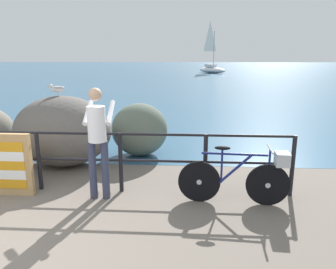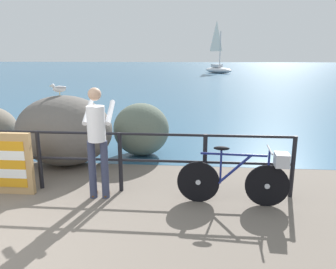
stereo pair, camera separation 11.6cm
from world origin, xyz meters
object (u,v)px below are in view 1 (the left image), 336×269
object	(u,v)px
bicycle	(243,176)
breakwater_boulder_right	(140,130)
seagull	(57,88)
sailboat	(212,67)
folded_deckchair_stack	(7,165)
breakwater_boulder_main	(63,131)
person_at_railing	(98,138)

from	to	relation	value
bicycle	breakwater_boulder_right	bearing A→B (deg)	132.63
seagull	sailboat	world-z (taller)	sailboat
seagull	sailboat	distance (m)	34.81
folded_deckchair_stack	breakwater_boulder_main	size ratio (longest dim) A/B	0.52
bicycle	seagull	size ratio (longest dim) A/B	5.08
person_at_railing	sailboat	size ratio (longest dim) A/B	0.29
bicycle	sailboat	world-z (taller)	sailboat
seagull	bicycle	bearing A→B (deg)	129.35
folded_deckchair_stack	sailboat	bearing A→B (deg)	80.97
bicycle	seagull	xyz separation A→B (m)	(-3.50, 1.70, 1.13)
bicycle	person_at_railing	bearing A→B (deg)	-178.28
person_at_railing	breakwater_boulder_main	size ratio (longest dim) A/B	0.90
seagull	person_at_railing	bearing A→B (deg)	102.79
breakwater_boulder_main	sailboat	size ratio (longest dim) A/B	0.32
seagull	breakwater_boulder_right	bearing A→B (deg)	-179.52
folded_deckchair_stack	sailboat	distance (m)	36.42
breakwater_boulder_main	folded_deckchair_stack	bearing A→B (deg)	-103.44
bicycle	sailboat	distance (m)	36.12
breakwater_boulder_right	bicycle	bearing A→B (deg)	-51.15
bicycle	sailboat	bearing A→B (deg)	90.73
folded_deckchair_stack	breakwater_boulder_right	size ratio (longest dim) A/B	0.82
person_at_railing	folded_deckchair_stack	size ratio (longest dim) A/B	1.71
folded_deckchair_stack	seagull	xyz separation A→B (m)	(0.29, 1.59, 1.07)
breakwater_boulder_right	sailboat	size ratio (longest dim) A/B	0.21
folded_deckchair_stack	sailboat	world-z (taller)	sailboat
folded_deckchair_stack	breakwater_boulder_right	distance (m)	2.96
person_at_railing	seagull	bearing A→B (deg)	33.77
person_at_railing	folded_deckchair_stack	distance (m)	1.61
bicycle	folded_deckchair_stack	world-z (taller)	folded_deckchair_stack
bicycle	breakwater_boulder_right	size ratio (longest dim) A/B	1.34
folded_deckchair_stack	sailboat	size ratio (longest dim) A/B	0.17
bicycle	breakwater_boulder_main	distance (m)	3.80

